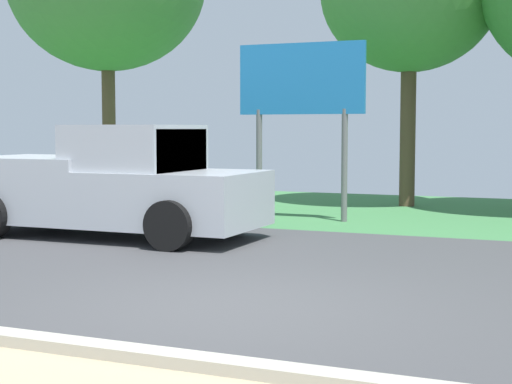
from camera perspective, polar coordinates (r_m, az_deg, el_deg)
The scene contains 3 objects.
ground_plane at distance 10.90m, azimuth 4.45°, elevation -5.28°, with size 40.00×22.00×0.20m.
pickup_truck at distance 13.48m, azimuth -10.43°, elevation 0.50°, with size 5.20×2.28×1.88m.
roadside_billboard at distance 15.73m, azimuth 3.29°, elevation 7.27°, with size 2.60×0.12×3.50m.
Camera 1 is at (3.37, -7.25, 1.83)m, focal length 55.32 mm.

